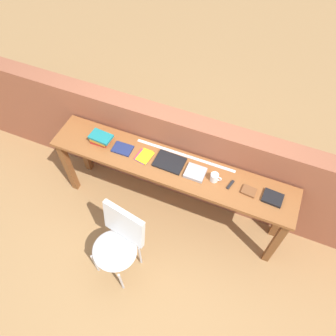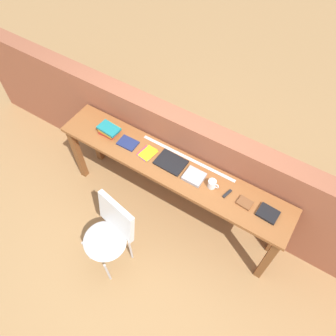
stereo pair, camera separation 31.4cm
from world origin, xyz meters
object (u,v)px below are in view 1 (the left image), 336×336
chair_white_moulded (118,242)px  leather_journal_brown (249,191)px  multitool_folded (230,185)px  book_open_centre (169,162)px  book_stack_leftmost (101,138)px  book_repair_rightmost (273,198)px  magazine_cycling (123,149)px  mug (215,177)px  pamphlet_pile_colourful (144,156)px

chair_white_moulded → leather_journal_brown: (1.00, 0.78, 0.37)m
leather_journal_brown → multitool_folded: bearing=-176.7°
book_open_centre → leather_journal_brown: bearing=-0.6°
book_stack_leftmost → multitool_folded: bearing=-0.3°
book_repair_rightmost → chair_white_moulded: bearing=-143.7°
book_stack_leftmost → multitool_folded: book_stack_leftmost is taller
magazine_cycling → leather_journal_brown: bearing=-1.3°
leather_journal_brown → magazine_cycling: bearing=-175.3°
book_stack_leftmost → book_repair_rightmost: book_stack_leftmost is taller
book_stack_leftmost → mug: size_ratio=2.13×
book_open_centre → multitool_folded: size_ratio=2.63×
leather_journal_brown → book_repair_rightmost: book_repair_rightmost is taller
pamphlet_pile_colourful → book_stack_leftmost: bearing=178.9°
mug → multitool_folded: bearing=1.3°
magazine_cycling → chair_white_moulded: bearing=-69.9°
multitool_folded → leather_journal_brown: (0.18, -0.00, 0.00)m
book_stack_leftmost → magazine_cycling: 0.25m
multitool_folded → magazine_cycling: bearing=-179.7°
book_stack_leftmost → leather_journal_brown: size_ratio=1.80×
chair_white_moulded → book_open_centre: bearing=76.5°
book_repair_rightmost → book_open_centre: bearing=-177.7°
leather_journal_brown → book_repair_rightmost: size_ratio=0.73×
pamphlet_pile_colourful → chair_white_moulded: bearing=-85.0°
book_stack_leftmost → chair_white_moulded: bearing=-55.0°
multitool_folded → book_repair_rightmost: (0.39, 0.01, 0.01)m
book_stack_leftmost → book_open_centre: book_stack_leftmost is taller
magazine_cycling → book_open_centre: size_ratio=0.68×
magazine_cycling → book_repair_rightmost: book_repair_rightmost is taller
book_open_centre → multitool_folded: book_open_centre is taller
multitool_folded → leather_journal_brown: bearing=-1.4°
book_stack_leftmost → leather_journal_brown: bearing=-0.4°
book_stack_leftmost → pamphlet_pile_colourful: size_ratio=1.22×
chair_white_moulded → leather_journal_brown: leather_journal_brown is taller
chair_white_moulded → book_stack_leftmost: (-0.55, 0.79, 0.40)m
book_open_centre → magazine_cycling: bearing=-175.4°
leather_journal_brown → book_open_centre: bearing=-177.3°
book_open_centre → book_repair_rightmost: book_repair_rightmost is taller
chair_white_moulded → magazine_cycling: size_ratio=4.55×
chair_white_moulded → magazine_cycling: bearing=111.5°
leather_journal_brown → chair_white_moulded: bearing=-137.2°
chair_white_moulded → leather_journal_brown: bearing=38.1°
book_stack_leftmost → book_open_centre: 0.75m
leather_journal_brown → book_stack_leftmost: bearing=-175.8°
book_stack_leftmost → pamphlet_pile_colourful: book_stack_leftmost is taller
multitool_folded → mug: bearing=-178.7°
chair_white_moulded → book_stack_leftmost: 1.05m
multitool_folded → book_open_centre: bearing=177.9°
multitool_folded → book_stack_leftmost: bearing=179.7°
pamphlet_pile_colourful → book_open_centre: size_ratio=0.66×
book_stack_leftmost → magazine_cycling: (0.25, -0.01, -0.04)m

